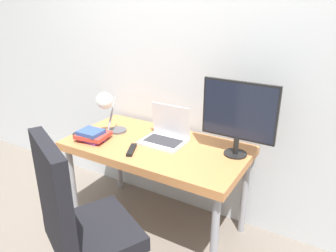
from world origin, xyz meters
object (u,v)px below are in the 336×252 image
monitor (239,114)px  book_stack (92,135)px  desk_lamp (107,105)px  office_chair (78,221)px  laptop (166,134)px  game_controller (81,135)px

monitor → book_stack: bearing=-162.2°
book_stack → monitor: bearing=17.8°
desk_lamp → office_chair: size_ratio=0.32×
office_chair → book_stack: size_ratio=4.45×
laptop → book_stack: size_ratio=1.28×
monitor → desk_lamp: bearing=-168.2°
laptop → desk_lamp: desk_lamp is taller
office_chair → game_controller: office_chair is taller
desk_lamp → book_stack: (-0.05, -0.12, -0.21)m
office_chair → book_stack: (-0.46, 0.63, 0.17)m
office_chair → book_stack: 0.80m
monitor → office_chair: bearing=-119.7°
book_stack → office_chair: bearing=-54.1°
monitor → office_chair: (-0.54, -0.95, -0.42)m
monitor → book_stack: 1.08m
laptop → game_controller: size_ratio=2.03×
monitor → game_controller: monitor is taller
laptop → book_stack: (-0.48, -0.27, -0.01)m
book_stack → game_controller: book_stack is taller
desk_lamp → book_stack: size_ratio=1.43×
office_chair → book_stack: bearing=125.9°
office_chair → desk_lamp: bearing=118.2°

